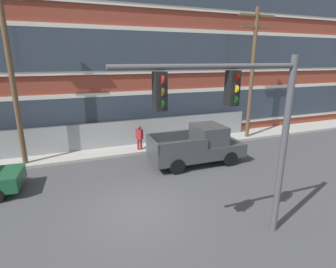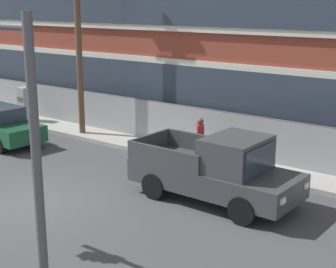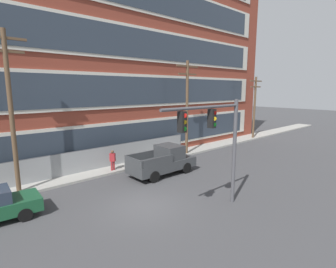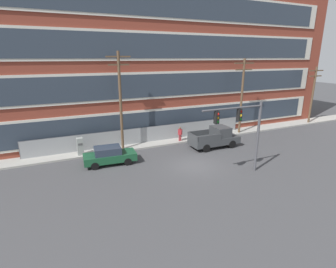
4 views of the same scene
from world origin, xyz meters
name	(u,v)px [view 2 (image 2 of 4)]	position (x,y,z in m)	size (l,w,h in m)	color
ground_plane	(32,202)	(0.00, 0.00, 0.00)	(160.00, 160.00, 0.00)	#424244
sidewalk_building_side	(171,149)	(0.00, 6.88, 0.08)	(80.00, 2.18, 0.16)	#9E9B93
chain_link_fence	(146,120)	(-1.72, 7.38, 0.92)	(23.62, 0.06, 1.80)	gray
pickup_truck_dark_grey	(218,171)	(4.36, 3.40, 0.97)	(5.17, 2.23, 2.09)	#383A3D
utility_pole_near_corner	(78,17)	(-4.50, 6.33, 5.15)	(2.26, 0.26, 9.41)	brown
electrical_cabinet	(25,106)	(-8.49, 6.34, 0.89)	(0.55, 0.49, 1.78)	#939993
pedestrian_near_cabinet	(200,137)	(1.81, 6.26, 0.97)	(0.44, 0.46, 1.69)	maroon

